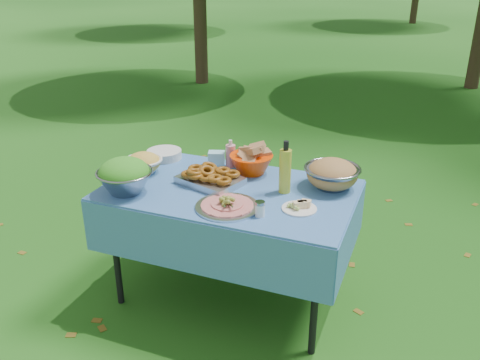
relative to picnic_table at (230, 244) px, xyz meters
name	(u,v)px	position (x,y,z in m)	size (l,w,h in m)	color
ground	(230,295)	(0.00, 0.00, -0.38)	(80.00, 80.00, 0.00)	#0B370A
picnic_table	(230,244)	(0.00, 0.00, 0.00)	(1.46, 0.86, 0.76)	#78C0E6
salad_bowl	(125,176)	(-0.54, -0.26, 0.49)	(0.32, 0.32, 0.21)	gray
pasta_bowl_white	(143,163)	(-0.60, 0.04, 0.45)	(0.23, 0.23, 0.13)	silver
plate_stack	(164,154)	(-0.60, 0.30, 0.41)	(0.23, 0.23, 0.06)	silver
wipes_box	(216,159)	(-0.22, 0.31, 0.43)	(0.10, 0.08, 0.10)	#9CE1F4
sanitizer_bottle	(231,153)	(-0.13, 0.33, 0.47)	(0.06, 0.06, 0.18)	pink
bread_bowl	(251,159)	(0.04, 0.28, 0.47)	(0.27, 0.27, 0.18)	#EC3D04
pasta_bowl_steel	(332,174)	(0.56, 0.25, 0.47)	(0.33, 0.33, 0.18)	gray
fried_tray	(210,177)	(-0.14, 0.03, 0.42)	(0.36, 0.26, 0.09)	#B0AFB4
charcuterie_platter	(227,201)	(0.08, -0.23, 0.42)	(0.35, 0.35, 0.08)	silver
oil_bottle	(285,167)	(0.32, 0.08, 0.54)	(0.07, 0.07, 0.31)	gold
cheese_plate	(299,205)	(0.46, -0.11, 0.41)	(0.19, 0.19, 0.05)	silver
shaker	(260,209)	(0.28, -0.26, 0.42)	(0.05, 0.05, 0.09)	white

